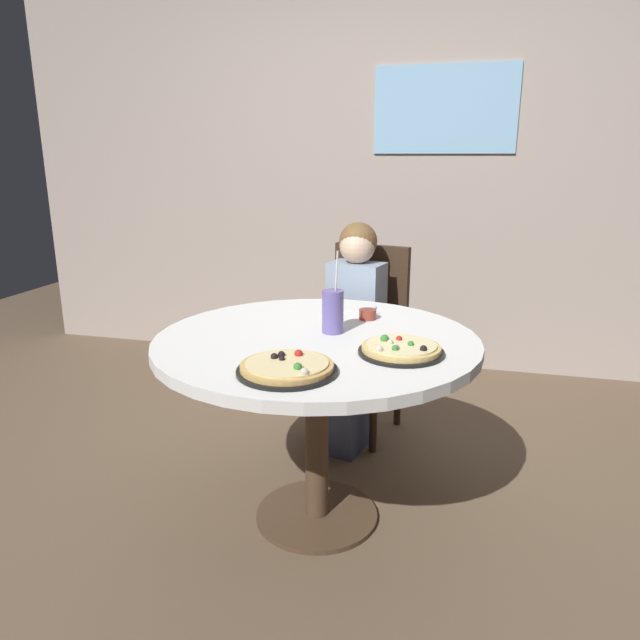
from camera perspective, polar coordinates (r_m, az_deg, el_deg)
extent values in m
plane|color=brown|center=(2.45, -0.30, -18.61)|extent=(8.00, 8.00, 0.00)
cube|color=#A8998E|center=(3.96, 7.15, 16.54)|extent=(5.20, 0.12, 2.90)
cube|color=#8CBFE5|center=(3.87, 12.10, 19.46)|extent=(0.87, 0.02, 0.52)
cylinder|color=white|center=(2.13, -0.33, -2.17)|extent=(1.18, 1.18, 0.04)
cylinder|color=#4C3826|center=(2.27, -0.32, -10.97)|extent=(0.09, 0.09, 0.69)
cylinder|color=#4C3826|center=(2.45, -0.30, -18.42)|extent=(0.48, 0.48, 0.02)
cube|color=#382619|center=(2.96, 3.55, -3.15)|extent=(0.48, 0.48, 0.04)
cube|color=#382619|center=(3.04, 5.01, 2.47)|extent=(0.40, 0.13, 0.52)
cylinder|color=#382619|center=(2.96, -0.90, -7.73)|extent=(0.04, 0.04, 0.41)
cylinder|color=#382619|center=(2.83, 5.24, -8.96)|extent=(0.04, 0.04, 0.41)
cylinder|color=#382619|center=(3.25, 1.96, -5.61)|extent=(0.04, 0.04, 0.41)
cylinder|color=#382619|center=(3.13, 7.63, -6.60)|extent=(0.04, 0.04, 0.41)
cube|color=#3F4766|center=(2.89, 2.27, -7.92)|extent=(0.31, 0.37, 0.45)
cube|color=#8C9EB7|center=(2.87, 3.56, 1.27)|extent=(0.29, 0.21, 0.44)
sphere|color=beige|center=(2.81, 3.66, 7.20)|extent=(0.17, 0.17, 0.17)
sphere|color=brown|center=(2.83, 3.83, 7.65)|extent=(0.18, 0.18, 0.18)
cylinder|color=black|center=(1.96, 7.91, -3.13)|extent=(0.29, 0.29, 0.01)
cylinder|color=#D8B266|center=(1.96, 7.92, -2.74)|extent=(0.26, 0.26, 0.02)
cylinder|color=beige|center=(1.95, 7.94, -2.43)|extent=(0.23, 0.23, 0.01)
sphere|color=#387F33|center=(1.98, 6.32, -1.83)|extent=(0.03, 0.03, 0.03)
sphere|color=#B2231E|center=(1.99, 7.72, -1.82)|extent=(0.02, 0.02, 0.02)
sphere|color=beige|center=(1.91, 7.41, -2.64)|extent=(0.02, 0.02, 0.02)
sphere|color=#387F33|center=(1.89, 7.34, -2.76)|extent=(0.02, 0.02, 0.02)
sphere|color=black|center=(1.90, 10.07, -2.78)|extent=(0.02, 0.02, 0.02)
sphere|color=beige|center=(1.95, 6.86, -2.16)|extent=(0.02, 0.02, 0.02)
sphere|color=#387F33|center=(1.94, 8.84, -2.32)|extent=(0.02, 0.02, 0.02)
sphere|color=beige|center=(1.88, 5.79, -2.86)|extent=(0.02, 0.02, 0.02)
cylinder|color=black|center=(1.78, -3.23, -4.97)|extent=(0.31, 0.31, 0.01)
cylinder|color=tan|center=(1.77, -3.24, -4.55)|extent=(0.28, 0.28, 0.02)
cylinder|color=beige|center=(1.77, -3.24, -4.22)|extent=(0.25, 0.25, 0.01)
sphere|color=beige|center=(1.67, -1.55, -5.12)|extent=(0.03, 0.03, 0.03)
sphere|color=#387F33|center=(1.71, -2.18, -4.60)|extent=(0.03, 0.03, 0.03)
sphere|color=black|center=(1.82, -3.78, -3.39)|extent=(0.02, 0.02, 0.02)
sphere|color=black|center=(1.81, -4.47, -3.58)|extent=(0.02, 0.02, 0.02)
sphere|color=black|center=(1.79, -3.73, -3.79)|extent=(0.02, 0.02, 0.02)
sphere|color=#B2231E|center=(1.83, -2.11, -3.31)|extent=(0.03, 0.03, 0.03)
cylinder|color=#6659A5|center=(2.16, 1.25, 0.82)|extent=(0.08, 0.08, 0.16)
cylinder|color=white|center=(2.13, 1.59, 3.87)|extent=(0.02, 0.03, 0.22)
cylinder|color=brown|center=(2.36, 4.67, 0.56)|extent=(0.07, 0.07, 0.04)
cylinder|color=white|center=(2.53, 3.46, 1.27)|extent=(0.18, 0.18, 0.01)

